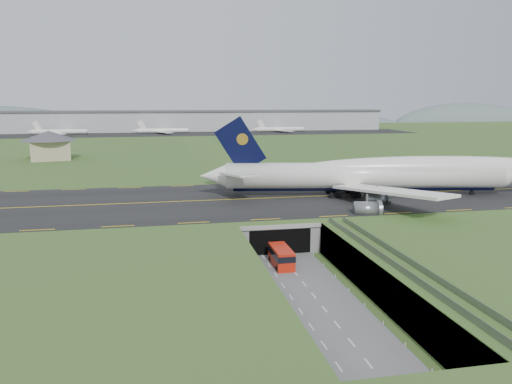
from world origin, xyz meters
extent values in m
plane|color=#355F26|center=(0.00, 0.00, 0.00)|extent=(900.00, 900.00, 0.00)
cube|color=gray|center=(0.00, 0.00, 3.00)|extent=(800.00, 800.00, 6.00)
cube|color=slate|center=(0.00, -7.50, 0.10)|extent=(12.00, 75.00, 0.20)
cube|color=black|center=(0.00, 33.00, 6.09)|extent=(800.00, 44.00, 0.18)
cube|color=gray|center=(0.00, 19.00, 5.50)|extent=(16.00, 22.00, 1.00)
cube|color=gray|center=(-7.00, 19.00, 3.00)|extent=(2.00, 22.00, 6.00)
cube|color=gray|center=(7.00, 19.00, 3.00)|extent=(2.00, 22.00, 6.00)
cube|color=black|center=(0.00, 14.00, 2.50)|extent=(12.00, 12.00, 5.00)
cube|color=#A8A8A3|center=(0.00, 7.95, 5.60)|extent=(17.00, 0.50, 0.80)
cube|color=#A8A8A3|center=(11.00, -18.50, 5.80)|extent=(3.00, 53.00, 0.50)
cube|color=gray|center=(9.60, -18.50, 6.55)|extent=(0.06, 53.00, 1.00)
cube|color=gray|center=(12.40, -18.50, 6.55)|extent=(0.06, 53.00, 1.00)
cylinder|color=#A8A8A3|center=(11.00, -40.00, 2.80)|extent=(0.90, 0.90, 5.60)
cylinder|color=#A8A8A3|center=(11.00, -28.00, 2.80)|extent=(0.90, 0.90, 5.60)
cylinder|color=#A8A8A3|center=(11.00, -16.00, 2.80)|extent=(0.90, 0.90, 5.60)
cylinder|color=#A8A8A3|center=(11.00, -4.00, 2.80)|extent=(0.90, 0.90, 5.60)
cylinder|color=white|center=(26.79, 31.67, 11.10)|extent=(67.04, 17.90, 6.30)
sphere|color=white|center=(59.76, 25.83, 11.10)|extent=(7.16, 7.16, 6.18)
cone|color=white|center=(-9.09, 38.03, 11.10)|extent=(7.83, 7.10, 5.99)
ellipsoid|color=white|center=(44.59, 28.52, 12.52)|extent=(71.30, 18.17, 6.62)
ellipsoid|color=black|center=(58.79, 26.00, 11.89)|extent=(4.83, 3.49, 2.21)
cylinder|color=black|center=(26.79, 31.67, 8.65)|extent=(63.11, 13.71, 2.65)
cube|color=white|center=(31.48, 46.85, 10.12)|extent=(24.27, 27.03, 2.65)
cube|color=white|center=(-1.99, 44.28, 12.58)|extent=(10.17, 11.27, 1.01)
cube|color=white|center=(25.97, 15.81, 10.12)|extent=(16.55, 30.10, 2.65)
cube|color=white|center=(-4.57, 29.73, 12.58)|extent=(7.56, 11.68, 1.01)
cube|color=black|center=(-2.79, 36.92, 18.49)|extent=(12.44, 2.77, 13.94)
cylinder|color=gold|center=(-2.31, 36.83, 19.97)|extent=(2.84, 1.16, 2.76)
cylinder|color=slate|center=(29.12, 40.76, 7.07)|extent=(5.61, 4.09, 3.25)
cylinder|color=slate|center=(26.34, 51.76, 7.07)|extent=(5.61, 4.09, 3.25)
cylinder|color=slate|center=(25.86, 22.34, 7.07)|extent=(5.61, 4.09, 3.25)
cylinder|color=slate|center=(19.47, 12.97, 7.07)|extent=(5.61, 4.09, 3.25)
cylinder|color=black|center=(53.16, 27.00, 6.72)|extent=(1.15, 0.67, 1.08)
cube|color=black|center=(22.42, 32.45, 6.87)|extent=(7.02, 7.82, 1.38)
cube|color=red|center=(-1.40, 1.54, 1.82)|extent=(3.06, 8.12, 3.24)
cube|color=black|center=(-1.40, 1.54, 2.47)|extent=(3.12, 8.23, 1.08)
cube|color=black|center=(-1.40, 1.54, 0.47)|extent=(2.84, 7.58, 0.54)
cylinder|color=black|center=(-2.81, -1.15, 0.59)|extent=(0.38, 0.97, 0.97)
cylinder|color=black|center=(-2.79, 4.25, 0.59)|extent=(0.38, 0.97, 0.97)
cylinder|color=black|center=(0.00, -1.16, 0.59)|extent=(0.38, 0.97, 0.97)
cylinder|color=black|center=(0.02, 4.24, 0.59)|extent=(0.38, 0.97, 0.97)
cube|color=tan|center=(-63.71, 126.07, 9.80)|extent=(17.13, 17.13, 7.60)
cone|color=#4C4C51|center=(-63.71, 126.07, 15.50)|extent=(25.13, 25.13, 3.80)
cube|color=#B2B2B2|center=(0.00, 300.00, 13.50)|extent=(300.00, 22.00, 15.00)
cube|color=#4C4C51|center=(0.00, 300.00, 21.00)|extent=(302.00, 24.00, 1.20)
cube|color=black|center=(0.00, 270.00, 6.14)|extent=(320.00, 50.00, 0.08)
cylinder|color=white|center=(-86.61, 275.00, 8.18)|extent=(34.00, 3.20, 3.20)
cylinder|color=white|center=(-18.43, 275.00, 8.18)|extent=(34.00, 3.20, 3.20)
cylinder|color=white|center=(65.85, 275.00, 8.18)|extent=(34.00, 3.20, 3.20)
ellipsoid|color=slate|center=(120.00, 430.00, -4.00)|extent=(260.00, 91.00, 44.00)
ellipsoid|color=slate|center=(320.00, 430.00, -4.00)|extent=(180.00, 63.00, 60.00)
camera|label=1|loc=(-22.27, -80.78, 29.15)|focal=35.00mm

